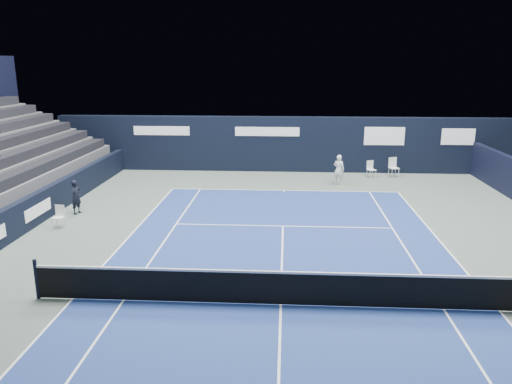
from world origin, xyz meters
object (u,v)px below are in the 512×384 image
line_judge_chair (59,215)px  tennis_player (339,169)px  folding_chair_back_b (393,166)px  folding_chair_back_a (371,168)px  tennis_net (281,287)px

line_judge_chair → tennis_player: bearing=40.4°
folding_chair_back_b → folding_chair_back_a: bearing=174.8°
tennis_net → line_judge_chair: bearing=145.5°
folding_chair_back_a → tennis_net: size_ratio=0.07×
tennis_net → folding_chair_back_b: bearing=68.9°
folding_chair_back_a → folding_chair_back_b: folding_chair_back_b is taller
tennis_player → folding_chair_back_b: bearing=32.0°
folding_chair_back_a → folding_chair_back_b: bearing=-11.6°
line_judge_chair → tennis_player: 13.55m
line_judge_chair → tennis_player: tennis_player is taller
line_judge_chair → folding_chair_back_b: bearing=39.9°
folding_chair_back_a → folding_chair_back_b: size_ratio=0.86×
folding_chair_back_a → tennis_player: 2.59m
tennis_net → folding_chair_back_a: bearing=72.8°
folding_chair_back_b → tennis_net: (-5.93, -15.37, -0.09)m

